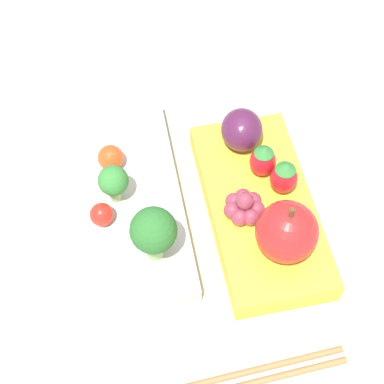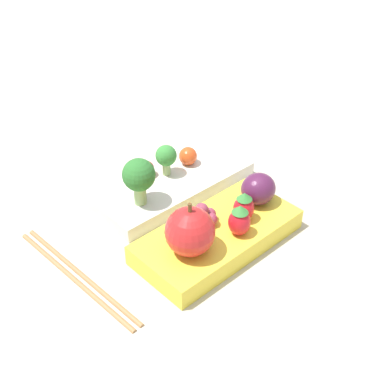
{
  "view_description": "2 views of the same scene",
  "coord_description": "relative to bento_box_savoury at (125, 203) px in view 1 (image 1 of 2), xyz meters",
  "views": [
    {
      "loc": [
        -0.33,
        0.02,
        0.54
      ],
      "look_at": [
        -0.01,
        0.0,
        0.04
      ],
      "focal_mm": 60.0,
      "sensor_mm": 36.0,
      "label": 1
    },
    {
      "loc": [
        -0.31,
        -0.45,
        0.43
      ],
      "look_at": [
        -0.01,
        0.0,
        0.04
      ],
      "focal_mm": 50.0,
      "sensor_mm": 36.0,
      "label": 2
    }
  ],
  "objects": [
    {
      "name": "chopsticks_pair",
      "position": [
        -0.18,
        -0.09,
        -0.01
      ],
      "size": [
        0.06,
        0.21,
        0.01
      ],
      "color": "#A37547",
      "rests_on": "ground_plane"
    },
    {
      "name": "cherry_tomato_1",
      "position": [
        -0.03,
        0.02,
        0.02
      ],
      "size": [
        0.02,
        0.02,
        0.02
      ],
      "color": "red",
      "rests_on": "bento_box_savoury"
    },
    {
      "name": "broccoli_floret_0",
      "position": [
        -0.06,
        -0.03,
        0.05
      ],
      "size": [
        0.04,
        0.04,
        0.06
      ],
      "color": "#93B770",
      "rests_on": "bento_box_savoury"
    },
    {
      "name": "strawberry_0",
      "position": [
        0.02,
        -0.13,
        0.03
      ],
      "size": [
        0.03,
        0.03,
        0.04
      ],
      "color": "red",
      "rests_on": "bento_box_fruit"
    },
    {
      "name": "broccoli_floret_1",
      "position": [
        0.0,
        0.01,
        0.04
      ],
      "size": [
        0.03,
        0.03,
        0.04
      ],
      "color": "#93B770",
      "rests_on": "bento_box_savoury"
    },
    {
      "name": "cherry_tomato_0",
      "position": [
        0.04,
        0.01,
        0.02
      ],
      "size": [
        0.03,
        0.03,
        0.03
      ],
      "color": "#DB4C1E",
      "rests_on": "bento_box_savoury"
    },
    {
      "name": "bento_box_fruit",
      "position": [
        -0.01,
        -0.13,
        0.0
      ],
      "size": [
        0.21,
        0.13,
        0.03
      ],
      "color": "yellow",
      "rests_on": "ground_plane"
    },
    {
      "name": "plum",
      "position": [
        0.06,
        -0.12,
        0.04
      ],
      "size": [
        0.04,
        0.04,
        0.04
      ],
      "color": "#511E42",
      "rests_on": "bento_box_fruit"
    },
    {
      "name": "bento_box_savoury",
      "position": [
        0.0,
        0.0,
        0.0
      ],
      "size": [
        0.23,
        0.14,
        0.02
      ],
      "color": "silver",
      "rests_on": "ground_plane"
    },
    {
      "name": "grape_cluster",
      "position": [
        -0.03,
        -0.11,
        0.03
      ],
      "size": [
        0.04,
        0.04,
        0.03
      ],
      "color": "#93384C",
      "rests_on": "bento_box_fruit"
    },
    {
      "name": "apple",
      "position": [
        -0.06,
        -0.15,
        0.04
      ],
      "size": [
        0.06,
        0.06,
        0.07
      ],
      "color": "red",
      "rests_on": "bento_box_fruit"
    },
    {
      "name": "ground_plane",
      "position": [
        -0.0,
        -0.07,
        -0.01
      ],
      "size": [
        4.0,
        4.0,
        0.0
      ],
      "primitive_type": "plane",
      "color": "#BCB29E"
    },
    {
      "name": "strawberry_1",
      "position": [
        -0.0,
        -0.15,
        0.04
      ],
      "size": [
        0.03,
        0.03,
        0.04
      ],
      "color": "red",
      "rests_on": "bento_box_fruit"
    }
  ]
}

